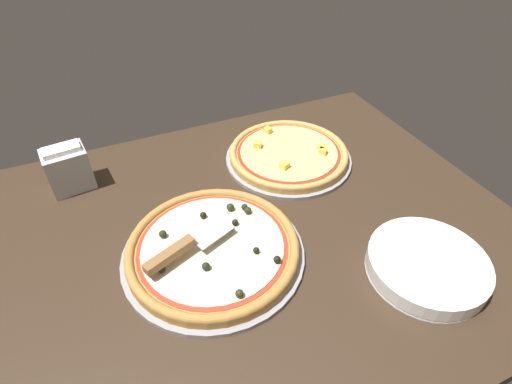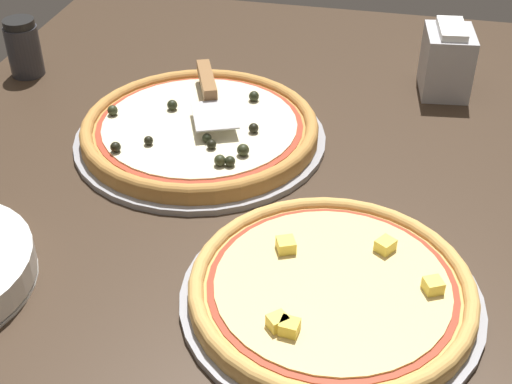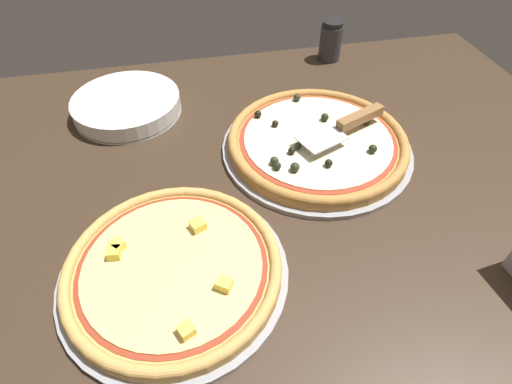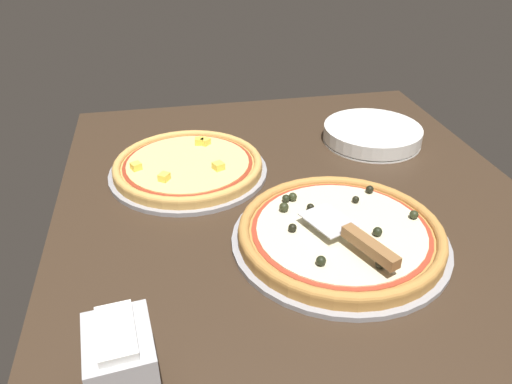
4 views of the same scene
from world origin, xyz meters
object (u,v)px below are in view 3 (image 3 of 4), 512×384
(pizza_back, at_px, (173,267))
(pizza_front, at_px, (317,141))
(serving_spatula, at_px, (352,122))
(plate_stack, at_px, (127,105))
(parmesan_shaker, at_px, (331,41))

(pizza_back, bearing_deg, pizza_front, -141.37)
(serving_spatula, bearing_deg, plate_stack, -25.18)
(pizza_back, distance_m, serving_spatula, 0.47)
(serving_spatula, bearing_deg, pizza_front, 4.06)
(pizza_front, xyz_separation_m, plate_stack, (0.40, -0.23, -0.00))
(pizza_back, height_order, serving_spatula, serving_spatula)
(pizza_front, distance_m, pizza_back, 0.41)
(plate_stack, bearing_deg, pizza_front, 150.29)
(pizza_front, xyz_separation_m, pizza_back, (0.32, 0.25, -0.00))
(pizza_front, height_order, parmesan_shaker, parmesan_shaker)
(pizza_back, relative_size, parmesan_shaker, 3.16)
(plate_stack, xyz_separation_m, parmesan_shaker, (-0.56, -0.16, 0.03))
(pizza_front, bearing_deg, pizza_back, 38.63)
(pizza_back, distance_m, plate_stack, 0.49)
(pizza_front, height_order, serving_spatula, serving_spatula)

